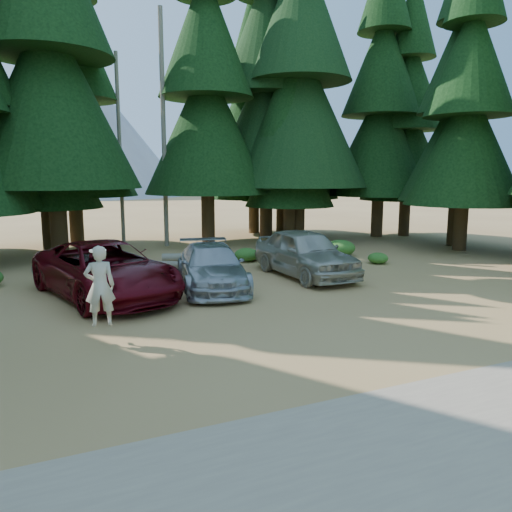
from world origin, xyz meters
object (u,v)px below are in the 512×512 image
Objects in this scene: silver_minivan_right at (305,253)px; log_right at (228,257)px; silver_minivan_center at (211,267)px; log_left at (87,263)px; frisbee_player at (100,286)px; log_mid at (183,265)px; red_pickup at (105,270)px.

log_right is at bearing 107.56° from silver_minivan_right.
silver_minivan_center is at bearing -173.78° from silver_minivan_right.
log_right is (-1.42, 4.27, -0.70)m from silver_minivan_right.
log_left is 0.75× the size of log_right.
frisbee_player is (-4.06, -4.12, 0.59)m from silver_minivan_center.
silver_minivan_right is 5.08m from log_mid.
silver_minivan_center is 1.16× the size of log_left.
silver_minivan_center is 2.76× the size of frisbee_player.
silver_minivan_center is 3.87m from silver_minivan_right.
log_left is 5.92m from log_right.
silver_minivan_right reaches higher than log_mid.
frisbee_player is 9.08m from log_mid.
log_left is 4.03m from log_mid.
silver_minivan_right reaches higher than log_right.
log_right is (2.29, 0.89, 0.04)m from log_mid.
silver_minivan_center reaches higher than log_mid.
silver_minivan_center is 6.76m from log_left.
log_left reaches higher than log_mid.
red_pickup is 1.80× the size of log_mid.
frisbee_player is at bearing -106.89° from log_right.
log_left is at bearing 75.25° from red_pickup.
frisbee_player is at bearing -111.86° from log_left.
log_right is (5.82, -1.07, 0.03)m from log_left.
silver_minivan_center is at bearing -97.75° from log_right.
red_pickup is 7.42m from log_right.
silver_minivan_center is 5.35m from log_right.
silver_minivan_center is 5.82m from frisbee_player.
frisbee_player is (-0.67, -4.29, 0.45)m from red_pickup.
frisbee_player reaches higher than silver_minivan_right.
log_left is at bearing -89.69° from frisbee_player.
silver_minivan_center reaches higher than log_left.
log_right reaches higher than log_left.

